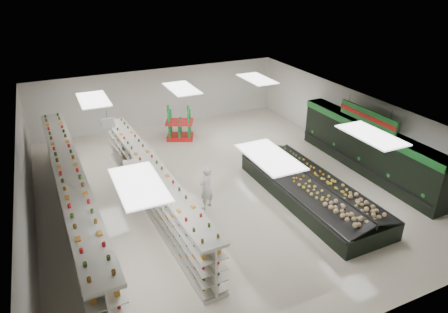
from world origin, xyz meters
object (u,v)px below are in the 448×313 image
gondola_center (153,188)px  soda_endcap (180,123)px  produce_island (311,189)px  shopper_background (128,160)px  shopper_main (206,188)px  gondola_left (74,199)px

gondola_center → soda_endcap: (3.07, 5.85, 0.03)m
produce_island → soda_endcap: size_ratio=3.89×
produce_island → shopper_background: shopper_background is taller
shopper_main → shopper_background: size_ratio=1.08×
gondola_left → shopper_background: size_ratio=7.70×
gondola_center → shopper_background: (-0.30, 2.79, -0.04)m
produce_island → shopper_main: 4.12m
shopper_background → produce_island: bearing=-109.9°
gondola_left → gondola_center: 2.78m
gondola_center → shopper_main: 2.00m
gondola_left → shopper_main: bearing=-14.6°
soda_endcap → gondola_left: bearing=-136.1°
gondola_center → produce_island: (5.74, -2.02, -0.37)m
gondola_center → shopper_background: gondola_center is taller
shopper_background → gondola_center: bearing=-155.2°
produce_island → shopper_background: 7.73m
shopper_background → gondola_left: bearing=154.8°
soda_endcap → shopper_background: size_ratio=1.12×
gondola_left → produce_island: 8.81m
gondola_center → soda_endcap: size_ratio=5.92×
gondola_center → shopper_main: (1.82, -0.84, 0.02)m
produce_island → gondola_left: bearing=165.3°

